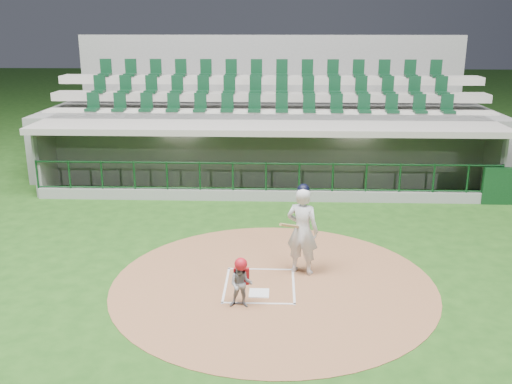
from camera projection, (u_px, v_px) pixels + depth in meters
ground at (260, 280)px, 12.90m from camera, size 120.00×120.00×0.00m
dirt_circle at (273, 284)px, 12.70m from camera, size 7.20×7.20×0.01m
home_plate at (259, 293)px, 12.23m from camera, size 0.43×0.43×0.02m
batter_box_chalk at (260, 285)px, 12.61m from camera, size 1.55×1.80×0.01m
dugout_structure at (272, 159)px, 20.11m from camera, size 16.40×3.70×3.00m
seating_deck at (269, 130)px, 22.93m from camera, size 17.00×6.72×5.15m
batter at (302, 230)px, 12.97m from camera, size 0.98×1.01×2.14m
catcher at (241, 282)px, 11.53m from camera, size 0.50×0.40×1.07m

